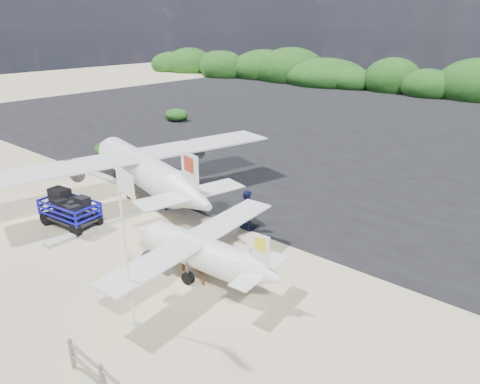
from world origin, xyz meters
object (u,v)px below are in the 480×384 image
(crew_b, at_px, (247,210))
(aircraft_small, at_px, (351,113))
(baggage_cart, at_px, (72,226))
(crew_a, at_px, (164,196))
(flagpole, at_px, (134,325))
(signboard, at_px, (193,277))

(crew_b, distance_m, aircraft_small, 31.71)
(crew_b, bearing_deg, baggage_cart, 40.42)
(crew_a, distance_m, crew_b, 4.89)
(flagpole, bearing_deg, aircraft_small, 105.98)
(aircraft_small, bearing_deg, flagpole, 102.10)
(baggage_cart, bearing_deg, signboard, -3.03)
(signboard, height_order, aircraft_small, aircraft_small)
(flagpole, xyz_separation_m, aircraft_small, (-10.95, 38.24, 0.00))
(baggage_cart, relative_size, crew_b, 1.60)
(crew_a, distance_m, aircraft_small, 31.62)
(aircraft_small, bearing_deg, signboard, 102.67)
(flagpole, relative_size, aircraft_small, 0.79)
(crew_b, bearing_deg, signboard, 106.05)
(flagpole, distance_m, signboard, 3.30)
(aircraft_small, bearing_deg, baggage_cart, 90.21)
(crew_b, bearing_deg, aircraft_small, -70.37)
(baggage_cart, bearing_deg, crew_b, 30.89)
(flagpole, xyz_separation_m, crew_b, (-1.67, 7.94, 0.97))
(baggage_cart, distance_m, signboard, 7.87)
(crew_a, bearing_deg, crew_b, -154.51)
(baggage_cart, height_order, signboard, baggage_cart)
(crew_a, height_order, aircraft_small, crew_a)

